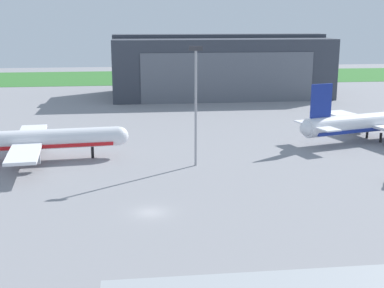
% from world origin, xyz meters
% --- Properties ---
extents(ground_plane, '(440.00, 440.00, 0.00)m').
position_xyz_m(ground_plane, '(0.00, 0.00, 0.00)').
color(ground_plane, gray).
extents(grass_field_strip, '(440.00, 56.00, 0.08)m').
position_xyz_m(grass_field_strip, '(0.00, 167.97, 0.04)').
color(grass_field_strip, '#34722F').
rests_on(grass_field_strip, ground_plane).
extents(maintenance_hangar, '(71.99, 32.81, 20.78)m').
position_xyz_m(maintenance_hangar, '(28.48, 109.57, 9.93)').
color(maintenance_hangar, '#383D47').
rests_on(maintenance_hangar, ground_plane).
extents(airliner_far_left, '(35.70, 31.00, 12.31)m').
position_xyz_m(airliner_far_left, '(-20.79, 29.45, 3.96)').
color(airliner_far_left, silver).
rests_on(airliner_far_left, ground_plane).
extents(airliner_far_right, '(40.39, 33.54, 13.17)m').
position_xyz_m(airliner_far_right, '(52.33, 38.48, 3.95)').
color(airliner_far_right, white).
rests_on(airliner_far_right, ground_plane).
extents(apron_light_mast, '(2.40, 0.50, 21.57)m').
position_xyz_m(apron_light_mast, '(9.29, 22.84, 12.46)').
color(apron_light_mast, '#99999E').
rests_on(apron_light_mast, ground_plane).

